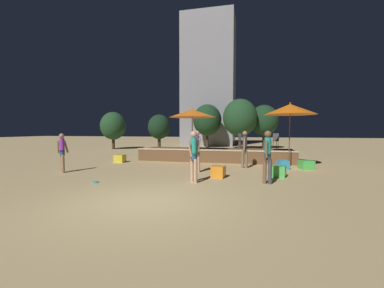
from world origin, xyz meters
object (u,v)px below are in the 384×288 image
(cube_seat_0, at_px, (218,172))
(cube_seat_2, at_px, (283,165))
(background_tree_4, at_px, (207,120))
(cube_seat_3, at_px, (278,171))
(person_0, at_px, (245,147))
(person_2, at_px, (197,149))
(background_tree_3, at_px, (159,127))
(patio_umbrella_1, at_px, (290,109))
(frisbee_disc, at_px, (96,182))
(cube_seat_4, at_px, (120,159))
(background_tree_0, at_px, (113,126))
(person_3, at_px, (268,154))
(bistro_chair_0, at_px, (241,139))
(background_tree_1, at_px, (264,120))
(person_1, at_px, (194,154))
(bistro_chair_1, at_px, (275,139))
(person_4, at_px, (62,151))
(patio_umbrella_0, at_px, (192,113))
(background_tree_2, at_px, (240,118))
(cube_seat_1, at_px, (306,165))

(cube_seat_0, distance_m, cube_seat_2, 3.93)
(background_tree_4, bearing_deg, cube_seat_3, -70.12)
(person_0, distance_m, person_2, 2.70)
(cube_seat_2, xyz_separation_m, background_tree_3, (-9.73, 8.96, 1.93))
(patio_umbrella_1, relative_size, cube_seat_2, 5.63)
(person_0, relative_size, frisbee_disc, 8.16)
(cube_seat_3, distance_m, cube_seat_4, 8.92)
(background_tree_0, bearing_deg, person_3, -43.59)
(bistro_chair_0, relative_size, background_tree_1, 0.21)
(cube_seat_0, relative_size, bistro_chair_0, 0.62)
(person_1, bearing_deg, cube_seat_2, -96.68)
(cube_seat_0, height_order, person_0, person_0)
(bistro_chair_1, relative_size, background_tree_4, 0.20)
(patio_umbrella_1, distance_m, person_3, 5.14)
(bistro_chair_0, height_order, frisbee_disc, bistro_chair_0)
(person_0, relative_size, person_1, 0.99)
(person_4, distance_m, frisbee_disc, 3.27)
(patio_umbrella_1, xyz_separation_m, background_tree_4, (-6.67, 13.15, 0.00))
(person_4, distance_m, background_tree_1, 19.69)
(frisbee_disc, bearing_deg, person_1, 14.08)
(person_3, relative_size, bistro_chair_0, 2.06)
(bistro_chair_0, distance_m, background_tree_4, 11.58)
(cube_seat_3, xyz_separation_m, cube_seat_4, (-8.51, 2.66, -0.00))
(patio_umbrella_1, relative_size, background_tree_1, 0.74)
(person_1, distance_m, frisbee_disc, 3.65)
(patio_umbrella_0, height_order, person_2, patio_umbrella_0)
(person_3, relative_size, background_tree_3, 0.57)
(background_tree_2, bearing_deg, frisbee_disc, -103.35)
(patio_umbrella_1, relative_size, bistro_chair_0, 3.63)
(cube_seat_0, height_order, person_3, person_3)
(frisbee_disc, height_order, background_tree_0, background_tree_0)
(person_3, xyz_separation_m, background_tree_0, (-13.82, 13.16, 1.22))
(person_4, bearing_deg, background_tree_2, 101.86)
(person_3, height_order, bistro_chair_1, person_3)
(bistro_chair_0, bearing_deg, cube_seat_2, -175.02)
(cube_seat_3, height_order, bistro_chair_0, bistro_chair_0)
(cube_seat_4, bearing_deg, background_tree_0, 122.74)
(cube_seat_0, distance_m, person_2, 1.69)
(background_tree_3, bearing_deg, cube_seat_1, -38.70)
(cube_seat_2, bearing_deg, person_1, -130.32)
(cube_seat_1, bearing_deg, background_tree_1, 96.37)
(background_tree_0, height_order, background_tree_1, background_tree_1)
(patio_umbrella_1, bearing_deg, background_tree_0, 150.47)
(cube_seat_0, distance_m, person_1, 1.58)
(person_0, height_order, bistro_chair_0, person_0)
(background_tree_1, bearing_deg, patio_umbrella_1, -86.32)
(person_2, bearing_deg, person_4, -30.82)
(background_tree_0, bearing_deg, bistro_chair_1, -23.59)
(cube_seat_0, distance_m, bistro_chair_1, 6.64)
(cube_seat_1, height_order, cube_seat_3, cube_seat_3)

